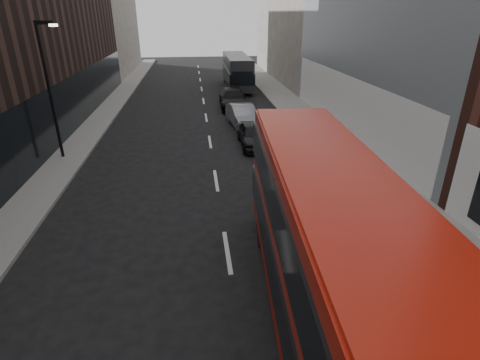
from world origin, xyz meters
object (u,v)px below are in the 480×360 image
object	(u,v)px
car_a	(253,135)
red_bus	(324,240)
grey_bus	(237,71)
car_b	(243,116)
car_c	(233,99)
street_lamp	(50,83)

from	to	relation	value
car_a	red_bus	bearing A→B (deg)	-91.93
grey_bus	car_b	bearing A→B (deg)	-94.26
car_a	car_c	distance (m)	10.15
red_bus	car_a	world-z (taller)	red_bus
red_bus	car_c	bearing A→B (deg)	93.38
street_lamp	car_c	distance (m)	15.72
red_bus	car_a	xyz separation A→B (m)	(0.52, 14.22, -1.75)
street_lamp	red_bus	world-z (taller)	street_lamp
street_lamp	red_bus	distance (m)	16.93
red_bus	car_a	distance (m)	14.34
grey_bus	car_b	xyz separation A→B (m)	(-1.33, -14.98, -1.03)
grey_bus	car_a	bearing A→B (deg)	-92.85
red_bus	car_b	bearing A→B (deg)	92.87
grey_bus	car_a	world-z (taller)	grey_bus
grey_bus	car_b	world-z (taller)	grey_bus
car_a	car_b	distance (m)	4.38
red_bus	car_c	xyz separation A→B (m)	(0.34, 24.37, -1.68)
street_lamp	car_a	distance (m)	11.40
grey_bus	car_b	distance (m)	15.08
street_lamp	car_a	world-z (taller)	street_lamp
street_lamp	grey_bus	size ratio (longest dim) A/B	0.67
grey_bus	car_a	xyz separation A→B (m)	(-1.24, -19.36, -1.08)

